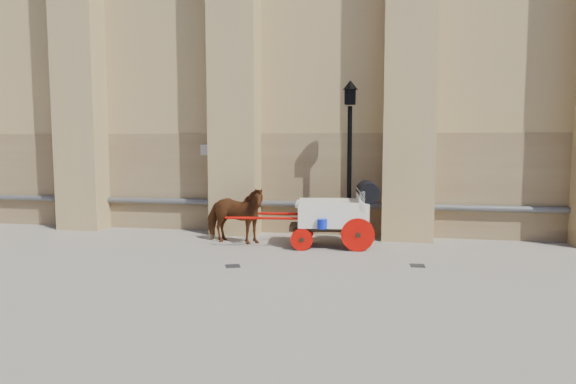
# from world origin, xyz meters

# --- Properties ---
(ground) EXTENTS (90.00, 90.00, 0.00)m
(ground) POSITION_xyz_m (0.00, 0.00, 0.00)
(ground) COLOR gray
(ground) RESTS_ON ground
(horse) EXTENTS (1.94, 1.10, 1.55)m
(horse) POSITION_xyz_m (-0.61, 2.18, 0.77)
(horse) COLOR brown
(horse) RESTS_ON ground
(carriage) EXTENTS (4.03, 1.54, 1.72)m
(carriage) POSITION_xyz_m (2.18, 2.26, 0.93)
(carriage) COLOR black
(carriage) RESTS_ON ground
(street_lamp) EXTENTS (0.41, 0.41, 4.40)m
(street_lamp) POSITION_xyz_m (2.41, 3.07, 2.35)
(street_lamp) COLOR black
(street_lamp) RESTS_ON ground
(drain_grate_near) EXTENTS (0.42, 0.42, 0.01)m
(drain_grate_near) POSITION_xyz_m (0.09, -0.33, 0.01)
(drain_grate_near) COLOR black
(drain_grate_near) RESTS_ON ground
(drain_grate_far) EXTENTS (0.34, 0.34, 0.01)m
(drain_grate_far) POSITION_xyz_m (4.12, 0.48, 0.01)
(drain_grate_far) COLOR black
(drain_grate_far) RESTS_ON ground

